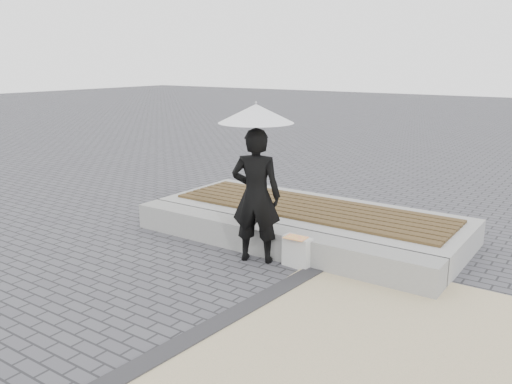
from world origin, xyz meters
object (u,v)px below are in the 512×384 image
canvas_tote (297,252)px  seating_ledge (270,240)px  handbag (250,212)px  woman (256,196)px  parasol (256,114)px

canvas_tote → seating_ledge: bearing=165.3°
handbag → canvas_tote: size_ratio=0.79×
handbag → canvas_tote: (1.05, -0.35, -0.30)m
seating_ledge → handbag: 0.57m
woman → handbag: woman is taller
woman → handbag: (-0.45, 0.48, -0.43)m
woman → parasol: parasol is taller
seating_ledge → canvas_tote: bearing=-20.5°
parasol → handbag: 1.69m
seating_ledge → parasol: (-0.01, -0.35, 1.88)m
woman → canvas_tote: woman is taller
parasol → woman: bearing=0.0°
handbag → seating_ledge: bearing=-6.4°
parasol → canvas_tote: parasol is taller
seating_ledge → canvas_tote: size_ratio=11.63×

